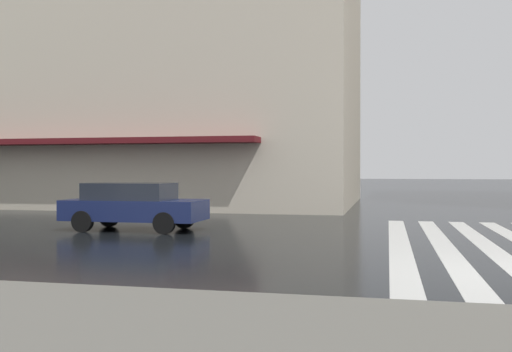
% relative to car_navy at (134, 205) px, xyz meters
% --- Properties ---
extents(haussmann_block_mid, '(15.46, 22.06, 21.35)m').
position_rel_car_navy_xyz_m(haussmann_block_mid, '(14.12, 5.36, 9.69)').
color(haussmann_block_mid, beige).
rests_on(haussmann_block_mid, ground_plane).
extents(car_navy, '(1.85, 4.10, 1.41)m').
position_rel_car_navy_xyz_m(car_navy, '(0.00, 0.00, 0.00)').
color(car_navy, navy).
rests_on(car_navy, ground_plane).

